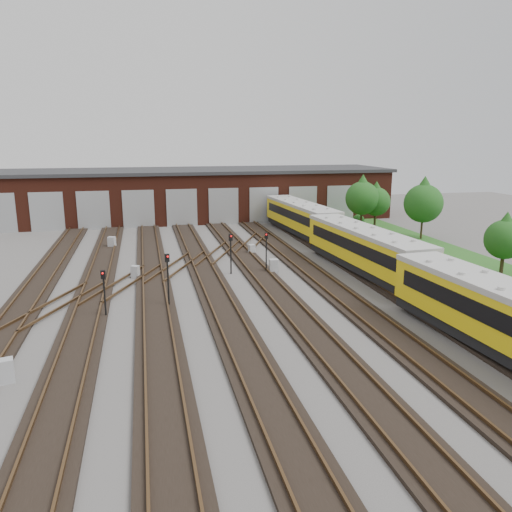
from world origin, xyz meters
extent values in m
plane|color=#4E4B48|center=(0.00, 0.00, 0.00)|extent=(120.00, 120.00, 0.00)
cube|color=#523921|center=(-13.28, 0.00, 0.26)|extent=(0.10, 70.00, 0.15)
cube|color=black|center=(-10.00, 0.00, 0.09)|extent=(2.40, 70.00, 0.18)
cube|color=#523921|center=(-10.72, 0.00, 0.26)|extent=(0.10, 70.00, 0.15)
cube|color=#523921|center=(-9.28, 0.00, 0.26)|extent=(0.10, 70.00, 0.15)
cube|color=black|center=(-6.00, 0.00, 0.09)|extent=(2.40, 70.00, 0.18)
cube|color=#523921|center=(-6.72, 0.00, 0.26)|extent=(0.10, 70.00, 0.15)
cube|color=#523921|center=(-5.28, 0.00, 0.26)|extent=(0.10, 70.00, 0.15)
cube|color=black|center=(-2.00, 0.00, 0.09)|extent=(2.40, 70.00, 0.18)
cube|color=#523921|center=(-2.72, 0.00, 0.26)|extent=(0.10, 70.00, 0.15)
cube|color=#523921|center=(-1.28, 0.00, 0.26)|extent=(0.10, 70.00, 0.15)
cube|color=black|center=(2.00, 0.00, 0.09)|extent=(2.40, 70.00, 0.18)
cube|color=#523921|center=(1.28, 0.00, 0.26)|extent=(0.10, 70.00, 0.15)
cube|color=#523921|center=(2.72, 0.00, 0.26)|extent=(0.10, 70.00, 0.15)
cube|color=black|center=(6.00, 0.00, 0.09)|extent=(2.40, 70.00, 0.18)
cube|color=#523921|center=(5.28, 0.00, 0.26)|extent=(0.10, 70.00, 0.15)
cube|color=#523921|center=(6.72, 0.00, 0.26)|extent=(0.10, 70.00, 0.15)
cube|color=black|center=(10.00, 0.00, 0.09)|extent=(2.40, 70.00, 0.18)
cube|color=#523921|center=(9.28, 0.00, 0.26)|extent=(0.10, 70.00, 0.15)
cube|color=#523921|center=(10.72, 0.00, 0.26)|extent=(0.10, 70.00, 0.15)
cube|color=black|center=(14.00, 0.00, 0.09)|extent=(2.40, 70.00, 0.18)
cube|color=#523921|center=(13.28, 0.00, 0.26)|extent=(0.10, 70.00, 0.15)
cube|color=#523921|center=(14.72, 0.00, 0.26)|extent=(0.10, 70.00, 0.15)
cube|color=#523921|center=(-8.00, 10.00, 0.26)|extent=(5.40, 9.62, 0.15)
cube|color=#523921|center=(-4.00, 14.00, 0.26)|extent=(5.40, 9.62, 0.15)
cube|color=#523921|center=(0.00, 18.00, 0.26)|extent=(5.40, 9.62, 0.15)
cube|color=#523921|center=(-12.00, 6.00, 0.26)|extent=(5.40, 9.62, 0.15)
cube|color=#523921|center=(4.00, 22.00, 0.26)|extent=(5.40, 9.62, 0.15)
cube|color=#4E1E13|center=(0.00, 40.00, 3.00)|extent=(50.00, 12.00, 6.00)
cube|color=#2C2C2E|center=(0.00, 40.00, 6.15)|extent=(51.00, 12.50, 0.40)
cube|color=#95989A|center=(-17.00, 33.98, 2.20)|extent=(3.60, 0.12, 4.40)
cube|color=#95989A|center=(-12.00, 33.98, 2.20)|extent=(3.60, 0.12, 4.40)
cube|color=#95989A|center=(-7.00, 33.98, 2.20)|extent=(3.60, 0.12, 4.40)
cube|color=#95989A|center=(-2.00, 33.98, 2.20)|extent=(3.60, 0.12, 4.40)
cube|color=#95989A|center=(3.00, 33.98, 2.20)|extent=(3.60, 0.12, 4.40)
cube|color=#95989A|center=(8.00, 33.98, 2.20)|extent=(3.60, 0.12, 4.40)
cube|color=#95989A|center=(13.00, 33.98, 2.20)|extent=(3.60, 0.12, 4.40)
cube|color=#95989A|center=(18.00, 33.98, 2.20)|extent=(3.60, 0.12, 4.40)
cube|color=#20531B|center=(19.00, 10.00, 0.03)|extent=(8.00, 55.00, 0.05)
cube|color=black|center=(10.00, -6.47, 0.64)|extent=(3.33, 15.48, 0.61)
cube|color=#E69E0C|center=(10.00, -6.47, 2.07)|extent=(3.64, 15.50, 2.25)
cube|color=black|center=(8.65, -6.56, 2.33)|extent=(0.92, 13.50, 0.87)
cube|color=black|center=(10.00, 9.53, 0.64)|extent=(3.33, 15.48, 0.61)
cube|color=#E69E0C|center=(10.00, 9.53, 2.07)|extent=(3.64, 15.50, 2.25)
cube|color=#B5B4B0|center=(10.00, 9.53, 3.35)|extent=(3.74, 15.51, 0.31)
cube|color=black|center=(8.65, 9.44, 2.33)|extent=(0.92, 13.50, 0.87)
cube|color=black|center=(11.35, 9.61, 2.33)|extent=(0.92, 13.50, 0.87)
cube|color=black|center=(10.00, 25.53, 0.64)|extent=(3.33, 15.48, 0.61)
cube|color=#E69E0C|center=(10.00, 25.53, 2.07)|extent=(3.64, 15.50, 2.25)
cube|color=#B5B4B0|center=(10.00, 25.53, 3.35)|extent=(3.74, 15.51, 0.31)
cube|color=black|center=(8.65, 25.44, 2.33)|extent=(0.92, 13.50, 0.87)
cube|color=black|center=(11.35, 25.61, 2.33)|extent=(0.92, 13.50, 0.87)
cylinder|color=black|center=(-8.88, 3.51, 1.19)|extent=(0.10, 0.10, 2.38)
cube|color=black|center=(-8.88, 3.51, 2.63)|extent=(0.27, 0.18, 0.50)
sphere|color=red|center=(-8.88, 3.41, 2.73)|extent=(0.12, 0.12, 0.12)
cylinder|color=black|center=(-5.19, 4.65, 1.44)|extent=(0.10, 0.10, 2.89)
cube|color=black|center=(-5.19, 4.65, 3.14)|extent=(0.29, 0.23, 0.50)
sphere|color=red|center=(-5.19, 4.55, 3.24)|extent=(0.12, 0.12, 0.12)
cylinder|color=black|center=(2.68, 11.31, 1.34)|extent=(0.10, 0.10, 2.69)
cube|color=black|center=(2.68, 11.31, 2.93)|extent=(0.27, 0.20, 0.48)
sphere|color=red|center=(2.68, 11.22, 3.02)|extent=(0.11, 0.11, 0.11)
cylinder|color=black|center=(-0.07, 11.50, 1.30)|extent=(0.11, 0.11, 2.61)
cube|color=black|center=(-0.07, 11.50, 2.88)|extent=(0.30, 0.21, 0.54)
sphere|color=red|center=(-0.07, 11.39, 2.98)|extent=(0.13, 0.13, 0.13)
cube|color=#A7A9AC|center=(-12.52, -3.74, 0.53)|extent=(0.75, 0.67, 1.06)
cube|color=#A7A9AC|center=(-9.55, 23.17, 0.55)|extent=(0.80, 0.74, 1.09)
cube|color=#A7A9AC|center=(-7.28, 11.97, 0.46)|extent=(0.69, 0.65, 0.93)
cube|color=#A7A9AC|center=(2.91, 17.66, 0.45)|extent=(0.64, 0.58, 0.89)
cube|color=#A7A9AC|center=(3.19, 10.98, 0.55)|extent=(0.69, 0.58, 1.10)
cylinder|color=#302615|center=(17.89, 27.34, 0.97)|extent=(0.25, 0.25, 1.95)
sphere|color=#194C15|center=(17.89, 27.34, 3.57)|extent=(3.79, 3.79, 3.79)
cone|color=#194C15|center=(17.89, 27.34, 4.93)|extent=(3.25, 3.25, 2.71)
cylinder|color=#302615|center=(19.73, 27.60, 0.85)|extent=(0.25, 0.25, 1.70)
sphere|color=#194C15|center=(19.73, 27.60, 3.11)|extent=(3.30, 3.30, 3.30)
cone|color=#194C15|center=(19.73, 27.60, 4.29)|extent=(2.83, 2.83, 2.36)
cylinder|color=#302615|center=(21.58, 20.63, 1.01)|extent=(0.21, 0.21, 2.03)
sphere|color=#194C15|center=(21.58, 20.63, 3.71)|extent=(3.94, 3.94, 3.94)
cone|color=#194C15|center=(21.58, 20.63, 5.12)|extent=(3.38, 3.38, 2.81)
cylinder|color=#302615|center=(19.97, 6.46, 0.77)|extent=(0.28, 0.28, 1.53)
sphere|color=#194C15|center=(19.97, 6.46, 2.81)|extent=(2.98, 2.98, 2.98)
cone|color=#194C15|center=(19.97, 6.46, 3.87)|extent=(2.55, 2.55, 2.13)
sphere|color=#194C15|center=(17.29, 3.25, 0.64)|extent=(1.28, 1.28, 1.28)
sphere|color=#194C15|center=(18.94, 15.59, 0.57)|extent=(1.14, 1.14, 1.14)
sphere|color=#194C15|center=(18.93, 30.38, 0.73)|extent=(1.46, 1.46, 1.46)
camera|label=1|loc=(-6.43, -25.23, 10.22)|focal=35.00mm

